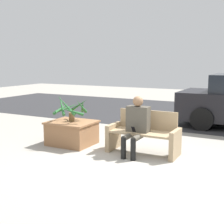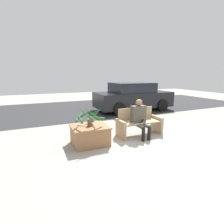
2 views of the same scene
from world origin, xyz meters
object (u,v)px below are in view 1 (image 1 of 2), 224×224
at_px(bench, 144,134).
at_px(planter_box, 72,132).
at_px(person_seated, 136,123).
at_px(potted_plant, 71,108).

bearing_deg(bench, planter_box, -175.09).
bearing_deg(person_seated, bench, 63.43).
bearing_deg(person_seated, planter_box, 178.63).
height_order(bench, potted_plant, potted_plant).
xyz_separation_m(bench, potted_plant, (-1.70, -0.15, 0.44)).
distance_m(bench, planter_box, 1.70).
xyz_separation_m(bench, person_seated, (-0.09, -0.18, 0.26)).
xyz_separation_m(person_seated, planter_box, (-1.60, 0.04, -0.37)).
bearing_deg(planter_box, person_seated, -1.37).
height_order(bench, planter_box, bench).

